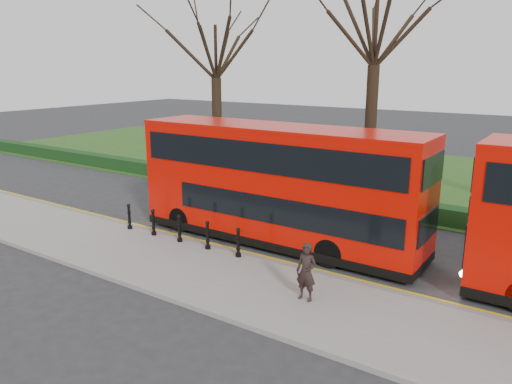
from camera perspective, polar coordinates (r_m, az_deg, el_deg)
The scene contains 12 objects.
ground at distance 19.57m, azimuth -4.13°, elevation -5.43°, with size 120.00×120.00×0.00m, color #28282B.
pavement at distance 17.44m, azimuth -10.28°, elevation -7.89°, with size 60.00×4.00×0.15m, color gray.
kerb at distance 18.81m, azimuth -6.03°, elevation -6.05°, with size 60.00×0.25×0.16m, color slate.
grass_verge at distance 32.25m, azimuth 12.55°, elevation 2.23°, with size 60.00×18.00×0.06m, color #2A4918.
hedge at distance 24.90m, azimuth 5.55°, elevation -0.16°, with size 60.00×0.90×0.80m, color black.
yellow_line_outer at distance 19.05m, azimuth -5.44°, elevation -5.99°, with size 60.00×0.10×0.01m, color yellow.
yellow_line_inner at distance 19.20m, azimuth -5.06°, elevation -5.83°, with size 60.00×0.10×0.01m, color yellow.
tree_left at distance 31.24m, azimuth -4.64°, elevation 16.32°, with size 6.79×6.79×10.61m.
tree_mid at distance 26.27m, azimuth 13.60°, elevation 18.58°, with size 7.68×7.68×11.99m.
bollard_row at distance 18.92m, azimuth -8.75°, elevation -4.18°, with size 5.60×0.15×1.00m.
bus_lead at distance 18.62m, azimuth 2.48°, elevation 0.76°, with size 11.17×2.57×4.45m.
pedestrian at distance 14.18m, azimuth 5.77°, elevation -9.08°, with size 0.61×0.40×1.68m, color black.
Camera 1 is at (11.45, -14.42, 6.61)m, focal length 35.00 mm.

